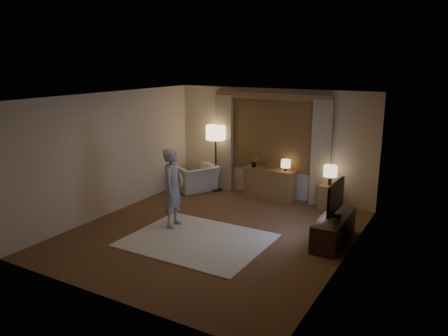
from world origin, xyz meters
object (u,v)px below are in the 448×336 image
Objects in this scene: sideboard at (269,185)px; side_table at (329,197)px; person at (173,188)px; armchair at (196,178)px; tv_stand at (334,230)px.

side_table is at bearing -1.96° from sideboard.
sideboard is 1.47m from side_table.
side_table is at bearing -54.45° from person.
armchair is (-1.91, -0.26, -0.03)m from sideboard.
side_table is 3.52m from person.
armchair reaches higher than side_table.
tv_stand is (3.99, -1.55, -0.07)m from armchair.
side_table is 1.86m from tv_stand.
sideboard is at bearing -30.73° from person.
sideboard reaches higher than armchair.
person reaches higher than sideboard.
armchair is 4.28m from tv_stand.
side_table is (3.38, 0.21, -0.04)m from armchair.
side_table is 0.36× the size of person.
person is at bearing -109.12° from sideboard.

